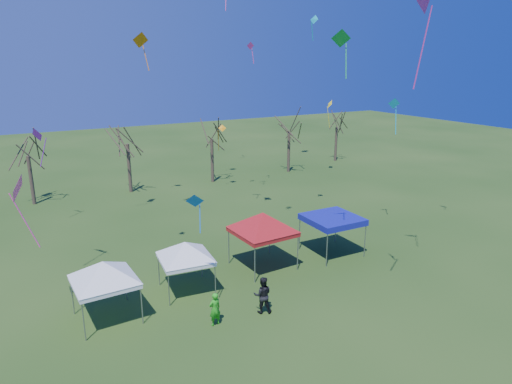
% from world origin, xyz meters
% --- Properties ---
extents(ground, '(140.00, 140.00, 0.00)m').
position_xyz_m(ground, '(0.00, 0.00, 0.00)').
color(ground, '#204114').
rests_on(ground, ground).
extents(tree_1, '(3.42, 3.42, 7.54)m').
position_xyz_m(tree_1, '(-10.77, 24.65, 5.79)').
color(tree_1, '#3D2D21').
rests_on(tree_1, ground).
extents(tree_2, '(3.71, 3.71, 8.18)m').
position_xyz_m(tree_2, '(-2.37, 24.38, 6.29)').
color(tree_2, '#3D2D21').
rests_on(tree_2, ground).
extents(tree_3, '(3.59, 3.59, 7.91)m').
position_xyz_m(tree_3, '(6.03, 24.04, 6.08)').
color(tree_3, '#3D2D21').
rests_on(tree_3, ground).
extents(tree_4, '(3.58, 3.58, 7.89)m').
position_xyz_m(tree_4, '(15.36, 24.00, 6.06)').
color(tree_4, '#3D2D21').
rests_on(tree_4, ground).
extents(tree_5, '(3.39, 3.39, 7.46)m').
position_xyz_m(tree_5, '(23.72, 26.07, 5.73)').
color(tree_5, '#3D2D21').
rests_on(tree_5, ground).
extents(tent_white_west, '(3.98, 3.98, 3.51)m').
position_xyz_m(tent_white_west, '(-9.10, 2.47, 2.83)').
color(tent_white_west, gray).
rests_on(tent_white_west, ground).
extents(tent_white_mid, '(3.72, 3.72, 3.30)m').
position_xyz_m(tent_white_mid, '(-4.73, 3.28, 2.66)').
color(tent_white_mid, gray).
rests_on(tent_white_mid, ground).
extents(tent_red, '(4.55, 4.55, 4.02)m').
position_xyz_m(tent_red, '(0.39, 3.89, 3.24)').
color(tent_red, gray).
rests_on(tent_red, ground).
extents(tent_blue, '(3.25, 3.25, 2.52)m').
position_xyz_m(tent_blue, '(5.31, 3.48, 2.31)').
color(tent_blue, gray).
rests_on(tent_blue, ground).
extents(person_dark, '(1.15, 1.05, 1.90)m').
position_xyz_m(person_dark, '(-2.23, -0.66, 0.95)').
color(person_dark, black).
rests_on(person_dark, ground).
extents(person_green, '(0.65, 0.48, 1.66)m').
position_xyz_m(person_green, '(-4.76, -0.53, 0.83)').
color(person_green, green).
rests_on(person_green, ground).
extents(kite_1, '(0.97, 0.81, 1.90)m').
position_xyz_m(kite_1, '(-5.17, 0.42, 5.96)').
color(kite_1, blue).
rests_on(kite_1, ground).
extents(kite_18, '(0.51, 0.72, 1.72)m').
position_xyz_m(kite_18, '(7.55, 9.26, 14.78)').
color(kite_18, '#0CA2B7').
rests_on(kite_18, ground).
extents(kite_19, '(0.70, 0.49, 1.85)m').
position_xyz_m(kite_19, '(7.59, 18.60, 13.29)').
color(kite_19, '#CE2D81').
rests_on(kite_19, ground).
extents(kite_12, '(0.75, 1.06, 3.00)m').
position_xyz_m(kite_12, '(18.26, 20.73, 7.64)').
color(kite_12, yellow).
rests_on(kite_12, ground).
extents(kite_27, '(1.08, 0.94, 2.34)m').
position_xyz_m(kite_27, '(2.40, -0.07, 13.09)').
color(kite_27, green).
rests_on(kite_27, ground).
extents(kite_11, '(1.31, 0.88, 2.64)m').
position_xyz_m(kite_11, '(-3.22, 14.64, 13.46)').
color(kite_11, orange).
rests_on(kite_11, ground).
extents(kite_14, '(1.16, 1.55, 3.78)m').
position_xyz_m(kite_14, '(-12.17, 4.04, 6.62)').
color(kite_14, '#F8379C').
rests_on(kite_14, ground).
extents(kite_17, '(0.89, 0.70, 2.54)m').
position_xyz_m(kite_17, '(11.63, 5.18, 9.18)').
color(kite_17, '#0DAAC9').
rests_on(kite_17, ground).
extents(kite_22, '(0.98, 0.92, 2.56)m').
position_xyz_m(kite_22, '(5.71, 20.84, 5.88)').
color(kite_22, orange).
rests_on(kite_22, ground).
extents(kite_13, '(1.05, 1.19, 2.80)m').
position_xyz_m(kite_13, '(-10.18, 18.19, 6.93)').
color(kite_13, purple).
rests_on(kite_13, ground).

